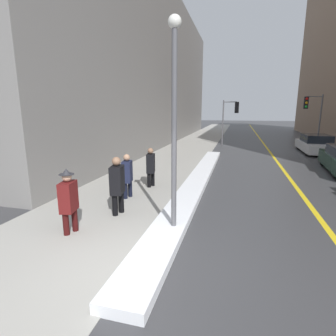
# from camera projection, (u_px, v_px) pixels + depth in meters

# --- Properties ---
(ground_plane) EXTENTS (160.00, 160.00, 0.00)m
(ground_plane) POSITION_uv_depth(u_px,v_px,m) (133.00, 270.00, 4.81)
(ground_plane) COLOR #38383A
(sidewalk_slab) EXTENTS (4.00, 80.00, 0.01)m
(sidewalk_slab) POSITION_uv_depth(u_px,v_px,m) (185.00, 150.00, 19.48)
(sidewalk_slab) COLOR #9E9B93
(sidewalk_slab) RESTS_ON ground
(road_centre_stripe) EXTENTS (0.16, 80.00, 0.00)m
(road_centre_stripe) POSITION_uv_depth(u_px,v_px,m) (271.00, 153.00, 17.97)
(road_centre_stripe) COLOR gold
(road_centre_stripe) RESTS_ON ground
(snow_bank_curb) EXTENTS (0.82, 14.63, 0.20)m
(snow_bank_curb) POSITION_uv_depth(u_px,v_px,m) (197.00, 181.00, 10.51)
(snow_bank_curb) COLOR white
(snow_bank_curb) RESTS_ON ground
(building_facade_left) EXTENTS (6.00, 36.00, 12.96)m
(building_facade_left) POSITION_uv_depth(u_px,v_px,m) (144.00, 71.00, 24.08)
(building_facade_left) COLOR slate
(building_facade_left) RESTS_ON ground
(lamp_post) EXTENTS (0.28, 0.28, 4.76)m
(lamp_post) POSITION_uv_depth(u_px,v_px,m) (174.00, 111.00, 5.65)
(lamp_post) COLOR #515156
(lamp_post) RESTS_ON ground
(traffic_light_near) EXTENTS (1.30, 0.37, 3.74)m
(traffic_light_near) POSITION_uv_depth(u_px,v_px,m) (231.00, 113.00, 21.76)
(traffic_light_near) COLOR #515156
(traffic_light_near) RESTS_ON ground
(traffic_light_far) EXTENTS (1.31, 0.32, 4.07)m
(traffic_light_far) POSITION_uv_depth(u_px,v_px,m) (312.00, 110.00, 19.84)
(traffic_light_far) COLOR #515156
(traffic_light_far) RESTS_ON ground
(pedestrian_in_fedora) EXTENTS (0.38, 0.53, 1.58)m
(pedestrian_in_fedora) POSITION_uv_depth(u_px,v_px,m) (68.00, 199.00, 6.08)
(pedestrian_in_fedora) COLOR #340C0C
(pedestrian_in_fedora) RESTS_ON ground
(pedestrian_nearside) EXTENTS (0.42, 0.58, 1.64)m
(pedestrian_nearside) POSITION_uv_depth(u_px,v_px,m) (117.00, 183.00, 7.22)
(pedestrian_nearside) COLOR black
(pedestrian_nearside) RESTS_ON ground
(pedestrian_with_shoulder_bag) EXTENTS (0.38, 0.71, 1.49)m
(pedestrian_with_shoulder_bag) POSITION_uv_depth(u_px,v_px,m) (127.00, 174.00, 8.64)
(pedestrian_with_shoulder_bag) COLOR black
(pedestrian_with_shoulder_bag) RESTS_ON ground
(pedestrian_trailing) EXTENTS (0.38, 0.72, 1.51)m
(pedestrian_trailing) POSITION_uv_depth(u_px,v_px,m) (151.00, 165.00, 9.93)
(pedestrian_trailing) COLOR black
(pedestrian_trailing) RESTS_ON ground
(parked_car_white) EXTENTS (1.80, 4.82, 1.27)m
(parked_car_white) POSITION_uv_depth(u_px,v_px,m) (315.00, 144.00, 18.26)
(parked_car_white) COLOR silver
(parked_car_white) RESTS_ON ground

